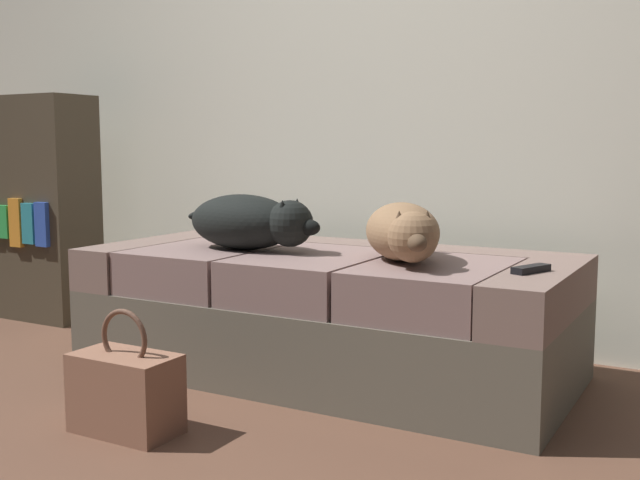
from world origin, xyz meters
TOP-DOWN VIEW (x-y plane):
  - back_wall at (0.00, 1.79)m, footprint 6.40×0.10m
  - couch at (0.00, 1.13)m, footprint 1.81×0.84m
  - dog_dark at (-0.28, 1.04)m, footprint 0.62×0.30m
  - dog_tan at (0.35, 1.05)m, footprint 0.44×0.55m
  - tv_remote at (0.79, 1.03)m, footprint 0.10×0.16m
  - handbag at (-0.23, 0.29)m, footprint 0.32×0.18m
  - bookshelf at (-1.71, 1.28)m, footprint 0.56×0.30m

SIDE VIEW (x-z plane):
  - handbag at x=-0.23m, z-range -0.06..0.31m
  - couch at x=0.00m, z-range 0.00..0.46m
  - tv_remote at x=0.79m, z-range 0.46..0.48m
  - bookshelf at x=-1.71m, z-range 0.00..1.10m
  - dog_tan at x=0.35m, z-range 0.46..0.66m
  - dog_dark at x=-0.28m, z-range 0.46..0.67m
  - back_wall at x=0.00m, z-range 0.00..2.80m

